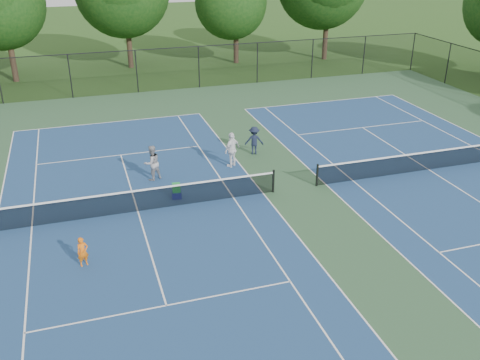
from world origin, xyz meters
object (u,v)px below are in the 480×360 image
object	(u,v)px
bystander_a	(232,150)
ball_crate	(177,195)
child_player	(83,252)
instructor	(152,163)
ball_hopper	(176,188)
bystander_b	(254,140)

from	to	relation	value
bystander_a	ball_crate	xyz separation A→B (m)	(-3.29, -2.60, -0.72)
bystander_a	ball_crate	world-z (taller)	bystander_a
child_player	instructor	world-z (taller)	instructor
bystander_a	ball_hopper	bearing A→B (deg)	4.90
bystander_a	ball_hopper	distance (m)	4.21
child_player	bystander_a	distance (m)	9.93
instructor	ball_crate	size ratio (longest dim) A/B	4.11
instructor	bystander_a	world-z (taller)	bystander_a
bystander_a	bystander_b	distance (m)	1.96
instructor	bystander_b	world-z (taller)	instructor
bystander_b	child_player	bearing A→B (deg)	58.44
instructor	bystander_a	xyz separation A→B (m)	(3.95, 0.37, 0.04)
bystander_b	ball_crate	xyz separation A→B (m)	(-4.83, -3.80, -0.58)
child_player	ball_crate	distance (m)	5.76
ball_hopper	instructor	bearing A→B (deg)	106.49
instructor	bystander_a	distance (m)	3.97
bystander_b	ball_crate	world-z (taller)	bystander_b
child_player	ball_crate	size ratio (longest dim) A/B	2.67
ball_crate	instructor	bearing A→B (deg)	106.49
child_player	instructor	xyz separation A→B (m)	(3.40, 6.30, 0.29)
instructor	ball_hopper	xyz separation A→B (m)	(0.66, -2.23, -0.33)
bystander_b	ball_hopper	bearing A→B (deg)	55.14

